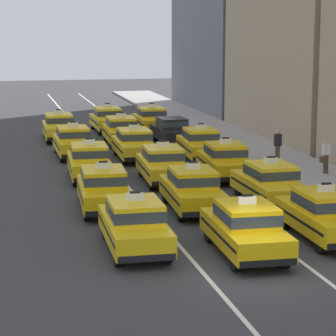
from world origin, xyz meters
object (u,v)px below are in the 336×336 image
at_px(taxi_left_nearest, 135,224).
at_px(taxi_right_nearest, 324,214).
at_px(taxi_center_second, 192,189).
at_px(taxi_right_second, 270,182).
at_px(taxi_left_fifth, 59,126).
at_px(taxi_center_sixth, 107,119).
at_px(pedestrian_by_storefront, 326,156).
at_px(sedan_right_fifth, 172,130).
at_px(taxi_center_fourth, 134,143).
at_px(taxi_center_nearest, 246,228).
at_px(taxi_right_sixth, 151,119).
at_px(taxi_center_fifth, 121,130).
at_px(taxi_left_third, 89,161).
at_px(taxi_left_fourth, 73,141).
at_px(taxi_right_third, 225,160).
at_px(pedestrian_mid_block, 278,146).
at_px(taxi_center_third, 162,164).
at_px(taxi_right_fourth, 200,143).
at_px(taxi_left_second, 103,188).

bearing_deg(taxi_left_nearest, taxi_right_nearest, -1.28).
distance_m(taxi_center_second, taxi_right_second, 3.34).
relative_size(taxi_left_fifth, taxi_right_second, 1.00).
height_order(taxi_center_sixth, pedestrian_by_storefront, taxi_center_sixth).
xyz_separation_m(taxi_left_nearest, sedan_right_fifth, (6.28, 21.26, -0.03)).
xyz_separation_m(taxi_center_fourth, sedan_right_fifth, (3.24, 4.94, -0.03)).
relative_size(taxi_center_nearest, taxi_right_sixth, 1.01).
bearing_deg(taxi_center_second, taxi_right_second, 7.06).
bearing_deg(taxi_right_second, taxi_center_nearest, -116.67).
bearing_deg(taxi_center_fifth, sedan_right_fifth, -8.45).
relative_size(taxi_left_third, taxi_left_fourth, 1.02).
height_order(taxi_center_second, taxi_right_sixth, same).
distance_m(taxi_center_sixth, sedan_right_fifth, 6.72).
bearing_deg(taxi_right_third, taxi_right_sixth, 90.33).
relative_size(taxi_center_fifth, pedestrian_by_storefront, 2.83).
bearing_deg(taxi_center_fourth, taxi_left_fourth, 152.05).
xyz_separation_m(taxi_left_fourth, taxi_center_nearest, (3.30, -19.17, 0.00)).
distance_m(taxi_left_fifth, taxi_right_sixth, 6.81).
xyz_separation_m(taxi_left_third, taxi_right_second, (6.41, -6.56, 0.00)).
xyz_separation_m(taxi_left_fourth, taxi_center_fifth, (3.29, 3.77, 0.00)).
height_order(taxi_right_sixth, pedestrian_by_storefront, taxi_right_sixth).
bearing_deg(taxi_center_sixth, sedan_right_fifth, -63.55).
height_order(taxi_left_fourth, taxi_center_fifth, same).
bearing_deg(taxi_right_second, pedestrian_mid_block, 66.73).
bearing_deg(taxi_center_fourth, taxi_left_third, -122.70).
bearing_deg(taxi_left_nearest, taxi_center_third, 72.52).
relative_size(taxi_right_nearest, taxi_right_third, 0.98).
relative_size(taxi_center_fifth, taxi_center_sixth, 1.01).
bearing_deg(taxi_right_third, taxi_left_fourth, 129.85).
bearing_deg(taxi_right_fourth, pedestrian_mid_block, -35.82).
distance_m(taxi_right_third, sedan_right_fifth, 10.83).
bearing_deg(taxi_left_second, taxi_right_second, -3.98).
relative_size(taxi_center_third, taxi_right_second, 1.01).
distance_m(taxi_center_nearest, taxi_center_third, 11.40).
distance_m(taxi_left_nearest, taxi_center_third, 10.66).
bearing_deg(pedestrian_by_storefront, taxi_left_nearest, -138.35).
distance_m(taxi_center_sixth, taxi_right_second, 22.41).
bearing_deg(sedan_right_fifth, taxi_right_nearest, -89.70).
bearing_deg(sedan_right_fifth, taxi_right_fourth, -87.70).
xyz_separation_m(taxi_center_third, sedan_right_fifth, (3.08, 11.09, -0.03)).
bearing_deg(taxi_right_sixth, taxi_left_nearest, -103.02).
relative_size(taxi_left_second, taxi_right_sixth, 1.02).
height_order(taxi_left_fifth, taxi_right_second, same).
distance_m(taxi_right_sixth, pedestrian_by_storefront, 17.47).
xyz_separation_m(taxi_left_second, taxi_center_third, (3.38, 4.61, 0.00)).
relative_size(taxi_left_second, sedan_right_fifth, 1.08).
distance_m(taxi_center_fifth, taxi_right_second, 16.92).
relative_size(taxi_center_third, taxi_center_fourth, 1.01).
height_order(taxi_left_fourth, sedan_right_fifth, taxi_left_fourth).
bearing_deg(taxi_left_second, taxi_center_third, 53.74).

